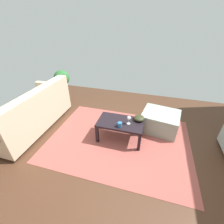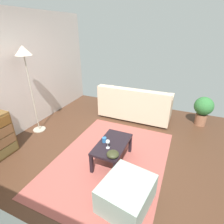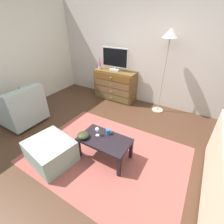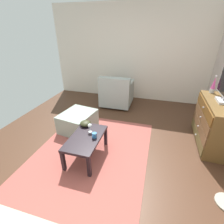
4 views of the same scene
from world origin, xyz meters
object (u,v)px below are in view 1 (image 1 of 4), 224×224
Objects in this scene: ottoman at (160,121)px; potted_plant at (62,80)px; coffee_table at (120,124)px; bowl_decorative at (139,118)px; couch_large at (31,113)px; mug at (120,125)px; wine_glass at (129,118)px.

ottoman is 0.97× the size of potted_plant.
coffee_table reaches higher than ottoman.
bowl_decorative is at bearing -155.86° from coffee_table.
bowl_decorative reaches higher than ottoman.
coffee_table is at bearing 35.68° from ottoman.
coffee_table is at bearing -175.69° from couch_large.
bowl_decorative is (-0.31, -0.14, 0.10)m from coffee_table.
ottoman is at bearing -136.64° from mug.
bowl_decorative is 0.59m from ottoman.
potted_plant is at bearing -33.65° from wine_glass.
coffee_table is 0.23m from wine_glass.
bowl_decorative reaches higher than coffee_table.
bowl_decorative is at bearing 150.97° from potted_plant.
mug reaches higher than coffee_table.
ottoman is (-0.40, -0.37, -0.24)m from bowl_decorative.
bowl_decorative is 2.75m from potted_plant.
mug is 2.66m from potted_plant.
bowl_decorative is at bearing 42.97° from ottoman.
couch_large is (1.99, 0.12, -0.17)m from wine_glass.
wine_glass is 0.22× the size of ottoman.
wine_glass is at bearing 44.06° from bowl_decorative.
coffee_table is 4.25× the size of bowl_decorative.
mug is 0.16× the size of ottoman.
wine_glass reaches higher than mug.
wine_glass is 0.81× the size of bowl_decorative.
potted_plant is at bearing -35.17° from coffee_table.
ottoman is (-0.71, -0.51, -0.14)m from coffee_table.
ottoman is at bearing -136.70° from wine_glass.
coffee_table is 0.45× the size of couch_large.
coffee_table is 1.15× the size of potted_plant.
potted_plant is at bearing -19.04° from ottoman.
couch_large is 2.60× the size of ottoman.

